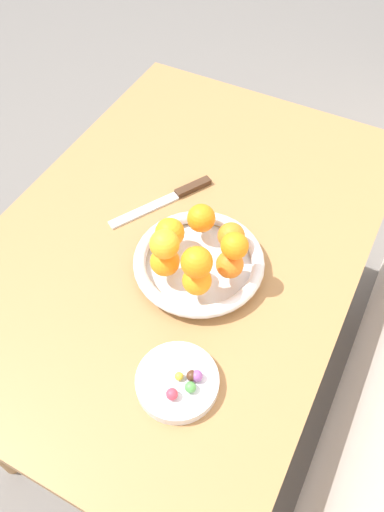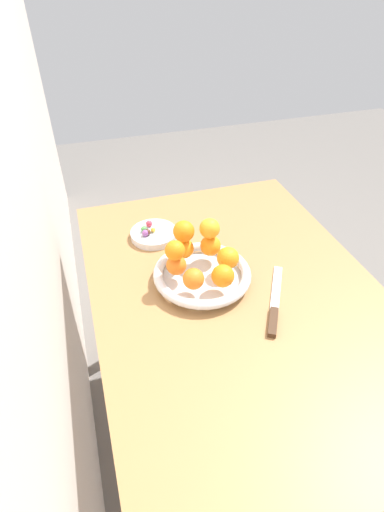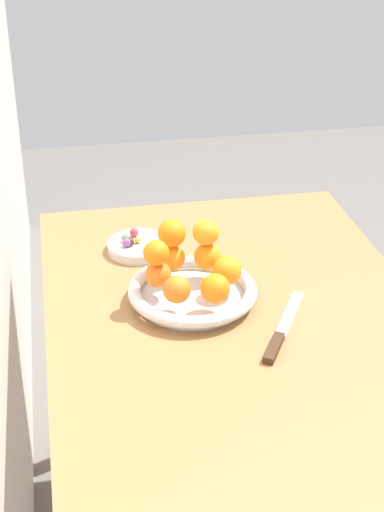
{
  "view_description": "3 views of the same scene",
  "coord_description": "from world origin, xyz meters",
  "px_view_note": "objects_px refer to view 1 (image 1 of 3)",
  "views": [
    {
      "loc": [
        0.61,
        0.34,
        1.57
      ],
      "look_at": [
        0.11,
        0.08,
        0.83
      ],
      "focal_mm": 35.0,
      "sensor_mm": 36.0,
      "label": 1
    },
    {
      "loc": [
        -0.7,
        0.34,
        1.47
      ],
      "look_at": [
        0.05,
        0.11,
        0.85
      ],
      "focal_mm": 28.0,
      "sensor_mm": 36.0,
      "label": 2
    },
    {
      "loc": [
        -1.27,
        0.33,
        1.59
      ],
      "look_at": [
        0.1,
        0.08,
        0.83
      ],
      "focal_mm": 55.0,
      "sensor_mm": 36.0,
      "label": 3
    }
  ],
  "objects_px": {
    "orange_1": "(170,233)",
    "candy_ball_2": "(190,387)",
    "orange_4": "(230,264)",
    "knife": "(170,198)",
    "candy_ball_4": "(172,394)",
    "orange_8": "(197,262)",
    "orange_0": "(201,218)",
    "orange_7": "(235,246)",
    "candy_ball_0": "(192,376)",
    "candy_dish": "(177,382)",
    "orange_5": "(231,236)",
    "orange_2": "(165,261)",
    "candy_ball_1": "(179,376)",
    "fruit_bowl": "(199,263)",
    "dining_table": "(181,257)",
    "orange_3": "(197,280)",
    "candy_ball_3": "(197,376)",
    "orange_6": "(165,244)"
  },
  "relations": [
    {
      "from": "candy_ball_2",
      "to": "knife",
      "type": "relative_size",
      "value": 0.08
    },
    {
      "from": "fruit_bowl",
      "to": "candy_ball_0",
      "type": "height_order",
      "value": "candy_ball_0"
    },
    {
      "from": "orange_7",
      "to": "knife",
      "type": "bearing_deg",
      "value": -124.08
    },
    {
      "from": "orange_4",
      "to": "knife",
      "type": "height_order",
      "value": "orange_4"
    },
    {
      "from": "orange_4",
      "to": "knife",
      "type": "bearing_deg",
      "value": -125.48
    },
    {
      "from": "orange_5",
      "to": "orange_8",
      "type": "bearing_deg",
      "value": -5.37
    },
    {
      "from": "orange_6",
      "to": "orange_7",
      "type": "bearing_deg",
      "value": 117.72
    },
    {
      "from": "dining_table",
      "to": "orange_0",
      "type": "distance_m",
      "value": 0.16
    },
    {
      "from": "fruit_bowl",
      "to": "candy_ball_4",
      "type": "bearing_deg",
      "value": 17.82
    },
    {
      "from": "candy_ball_0",
      "to": "orange_3",
      "type": "bearing_deg",
      "value": -155.69
    },
    {
      "from": "candy_dish",
      "to": "knife",
      "type": "relative_size",
      "value": 0.61
    },
    {
      "from": "candy_ball_2",
      "to": "orange_3",
      "type": "bearing_deg",
      "value": -156.15
    },
    {
      "from": "orange_3",
      "to": "orange_8",
      "type": "distance_m",
      "value": 0.06
    },
    {
      "from": "fruit_bowl",
      "to": "dining_table",
      "type": "bearing_deg",
      "value": -131.72
    },
    {
      "from": "dining_table",
      "to": "candy_ball_3",
      "type": "bearing_deg",
      "value": 32.66
    },
    {
      "from": "orange_6",
      "to": "candy_ball_3",
      "type": "xyz_separation_m",
      "value": [
        0.16,
        0.15,
        -0.09
      ]
    },
    {
      "from": "orange_7",
      "to": "knife",
      "type": "relative_size",
      "value": 0.22
    },
    {
      "from": "fruit_bowl",
      "to": "candy_ball_2",
      "type": "xyz_separation_m",
      "value": [
        0.25,
        0.11,
        0.01
      ]
    },
    {
      "from": "dining_table",
      "to": "orange_0",
      "type": "height_order",
      "value": "orange_0"
    },
    {
      "from": "orange_4",
      "to": "knife",
      "type": "relative_size",
      "value": 0.23
    },
    {
      "from": "candy_ball_4",
      "to": "orange_8",
      "type": "bearing_deg",
      "value": -164.17
    },
    {
      "from": "orange_5",
      "to": "candy_dish",
      "type": "bearing_deg",
      "value": 7.21
    },
    {
      "from": "dining_table",
      "to": "candy_dish",
      "type": "xyz_separation_m",
      "value": [
        0.31,
        0.16,
        0.1
      ]
    },
    {
      "from": "orange_3",
      "to": "candy_ball_4",
      "type": "distance_m",
      "value": 0.21
    },
    {
      "from": "dining_table",
      "to": "orange_8",
      "type": "relative_size",
      "value": 18.94
    },
    {
      "from": "candy_ball_3",
      "to": "orange_3",
      "type": "bearing_deg",
      "value": -153.01
    },
    {
      "from": "orange_2",
      "to": "orange_8",
      "type": "xyz_separation_m",
      "value": [
        0.01,
        0.07,
        0.06
      ]
    },
    {
      "from": "orange_1",
      "to": "orange_3",
      "type": "distance_m",
      "value": 0.13
    },
    {
      "from": "candy_dish",
      "to": "orange_1",
      "type": "relative_size",
      "value": 2.42
    },
    {
      "from": "orange_7",
      "to": "candy_ball_4",
      "type": "distance_m",
      "value": 0.28
    },
    {
      "from": "orange_0",
      "to": "orange_1",
      "type": "xyz_separation_m",
      "value": [
        0.06,
        -0.04,
        0.0
      ]
    },
    {
      "from": "candy_ball_0",
      "to": "candy_dish",
      "type": "bearing_deg",
      "value": -59.04
    },
    {
      "from": "orange_3",
      "to": "orange_4",
      "type": "relative_size",
      "value": 1.03
    },
    {
      "from": "dining_table",
      "to": "orange_3",
      "type": "xyz_separation_m",
      "value": [
        0.14,
        0.11,
        0.16
      ]
    },
    {
      "from": "orange_0",
      "to": "orange_7",
      "type": "bearing_deg",
      "value": 55.15
    },
    {
      "from": "orange_1",
      "to": "candy_ball_2",
      "type": "bearing_deg",
      "value": 35.08
    },
    {
      "from": "orange_7",
      "to": "candy_ball_4",
      "type": "relative_size",
      "value": 2.55
    },
    {
      "from": "orange_0",
      "to": "candy_ball_1",
      "type": "xyz_separation_m",
      "value": [
        0.31,
        0.11,
        -0.04
      ]
    },
    {
      "from": "orange_4",
      "to": "candy_ball_4",
      "type": "height_order",
      "value": "orange_4"
    },
    {
      "from": "orange_3",
      "to": "fruit_bowl",
      "type": "bearing_deg",
      "value": -156.16
    },
    {
      "from": "orange_2",
      "to": "candy_ball_1",
      "type": "bearing_deg",
      "value": 35.16
    },
    {
      "from": "orange_6",
      "to": "candy_dish",
      "type": "bearing_deg",
      "value": 33.84
    },
    {
      "from": "candy_dish",
      "to": "candy_ball_3",
      "type": "height_order",
      "value": "candy_ball_3"
    },
    {
      "from": "orange_7",
      "to": "candy_ball_0",
      "type": "bearing_deg",
      "value": 7.32
    },
    {
      "from": "fruit_bowl",
      "to": "knife",
      "type": "xyz_separation_m",
      "value": [
        -0.15,
        -0.15,
        -0.02
      ]
    },
    {
      "from": "candy_ball_3",
      "to": "knife",
      "type": "height_order",
      "value": "candy_ball_3"
    },
    {
      "from": "fruit_bowl",
      "to": "candy_ball_3",
      "type": "bearing_deg",
      "value": 26.02
    },
    {
      "from": "orange_3",
      "to": "candy_dish",
      "type": "bearing_deg",
      "value": 16.11
    },
    {
      "from": "orange_7",
      "to": "orange_6",
      "type": "bearing_deg",
      "value": -62.28
    },
    {
      "from": "orange_2",
      "to": "orange_7",
      "type": "bearing_deg",
      "value": 116.12
    }
  ]
}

